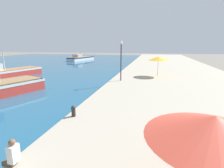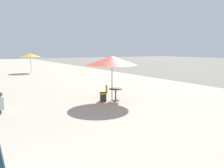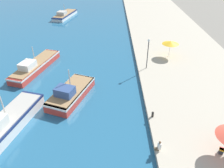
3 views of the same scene
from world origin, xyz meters
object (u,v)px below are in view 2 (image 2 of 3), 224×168
(cafe_umbrella_pink, at_px, (112,60))
(cafe_umbrella_white, at_px, (30,55))
(cafe_table, at_px, (116,92))
(cafe_chair_right, at_px, (104,96))
(person_at_quay, at_px, (0,104))
(cafe_chair_left, at_px, (104,96))

(cafe_umbrella_pink, relative_size, cafe_umbrella_white, 1.13)
(cafe_table, xyz_separation_m, cafe_chair_right, (-0.67, 0.27, -0.21))
(cafe_umbrella_white, relative_size, cafe_table, 3.36)
(cafe_umbrella_pink, distance_m, person_at_quay, 6.31)
(cafe_chair_left, height_order, cafe_chair_right, same)
(cafe_umbrella_pink, height_order, cafe_chair_left, cafe_umbrella_pink)
(cafe_umbrella_pink, relative_size, cafe_chair_left, 3.35)
(person_at_quay, bearing_deg, cafe_chair_left, -3.85)
(cafe_chair_right, bearing_deg, cafe_umbrella_white, 22.09)
(cafe_chair_right, relative_size, person_at_quay, 0.89)
(cafe_chair_left, relative_size, person_at_quay, 0.89)
(cafe_umbrella_pink, distance_m, cafe_umbrella_white, 20.24)
(cafe_umbrella_pink, height_order, cafe_chair_right, cafe_umbrella_pink)
(cafe_chair_right, bearing_deg, person_at_quay, 106.91)
(cafe_chair_right, xyz_separation_m, person_at_quay, (-5.45, 0.44, 0.13))
(cafe_chair_left, bearing_deg, cafe_table, -90.00)
(cafe_umbrella_white, xyz_separation_m, cafe_chair_left, (0.23, -20.08, -2.02))
(cafe_chair_left, distance_m, cafe_chair_right, 0.08)
(cafe_umbrella_pink, xyz_separation_m, cafe_chair_left, (-0.50, 0.15, -2.07))
(cafe_umbrella_pink, bearing_deg, cafe_chair_left, 163.68)
(cafe_table, relative_size, cafe_chair_left, 0.88)
(cafe_table, xyz_separation_m, person_at_quay, (-6.12, 0.71, -0.08))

